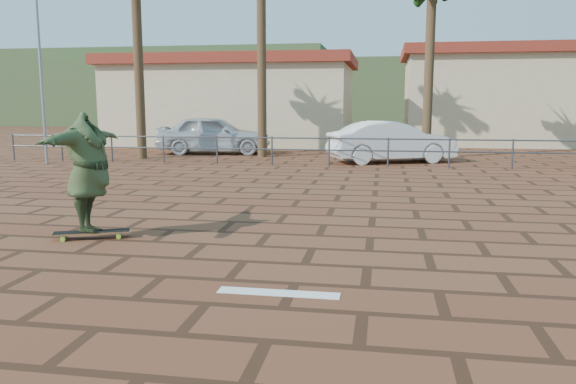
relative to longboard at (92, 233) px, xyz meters
The scene contains 12 objects.
ground 2.85m from the longboard, 17.61° to the right, with size 120.00×120.00×0.00m, color brown.
paint_stripe 3.99m from the longboard, 31.12° to the right, with size 1.40×0.22×0.01m, color white.
guardrail 11.48m from the longboard, 76.30° to the left, with size 24.06×0.06×1.00m.
flagpole 13.22m from the longboard, 125.23° to the left, with size 1.30×0.10×8.00m.
building_west 21.50m from the longboard, 98.83° to the left, with size 12.60×7.60×4.50m.
building_east 25.62m from the longboard, 65.15° to the left, with size 10.60×6.60×5.00m.
hill_front 49.30m from the longboard, 86.84° to the left, with size 70.00×18.00×6.00m, color #384C28.
hill_back 58.54m from the longboard, 109.28° to the left, with size 35.00×14.00×8.00m, color #384C28.
longboard is the anchor object (origin of this frame).
skateboarder 0.97m from the longboard, ahead, with size 2.33×0.63×1.89m, color #364726.
car_silver 15.38m from the longboard, 99.83° to the left, with size 1.93×4.80×1.64m, color silver.
car_white 13.65m from the longboard, 69.22° to the left, with size 1.59×4.56×1.50m, color white.
Camera 1 is at (1.83, -7.21, 2.13)m, focal length 35.00 mm.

